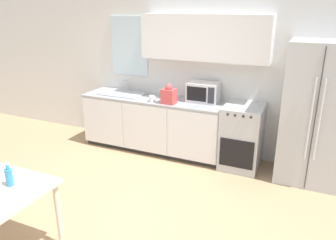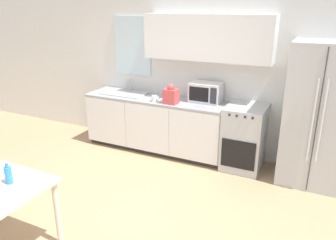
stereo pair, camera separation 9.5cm
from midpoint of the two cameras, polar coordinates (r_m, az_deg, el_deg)
ground_plane at (r=3.90m, az=-7.54°, el=-16.44°), size 12.00×12.00×0.00m
wall_back at (r=5.15m, az=5.32°, el=9.93°), size 12.00×0.38×2.70m
kitchen_counter at (r=5.33m, az=-1.57°, el=-0.64°), size 2.34×0.65×0.88m
oven_range at (r=4.87m, az=13.67°, el=-2.95°), size 0.55×0.66×0.93m
refrigerator at (r=4.63m, az=25.18°, el=0.69°), size 0.81×0.71×1.87m
kitchen_sink at (r=5.48m, az=-6.99°, el=4.71°), size 0.72×0.43×0.21m
microwave at (r=4.98m, az=7.14°, el=4.81°), size 0.47×0.31×0.29m
coffee_mug at (r=4.98m, az=-1.77°, el=3.74°), size 0.12×0.08×0.09m
grocery_bag_0 at (r=4.86m, az=1.10°, el=4.37°), size 0.21×0.18×0.30m
drink_bottle at (r=3.29m, az=-25.30°, el=-8.57°), size 0.06×0.06×0.22m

